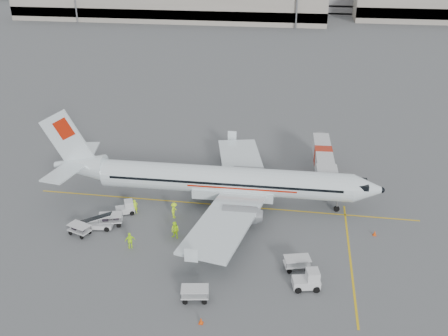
{
  "coord_description": "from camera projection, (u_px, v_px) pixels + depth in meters",
  "views": [
    {
      "loc": [
        8.24,
        -49.43,
        28.55
      ],
      "look_at": [
        0.0,
        2.0,
        3.8
      ],
      "focal_mm": 40.0,
      "sensor_mm": 36.0,
      "label": 1
    }
  ],
  "objects": [
    {
      "name": "cart_loaded_a",
      "position": [
        111.0,
        220.0,
        53.38
      ],
      "size": [
        2.75,
        2.03,
        1.29
      ],
      "primitive_type": null,
      "rotation": [
        0.0,
        0.0,
        0.25
      ],
      "color": "silver",
      "rests_on": "ground"
    },
    {
      "name": "cone_port",
      "position": [
        257.0,
        172.0,
        64.56
      ],
      "size": [
        0.4,
        0.4,
        0.66
      ],
      "primitive_type": "cone",
      "color": "#E2460B",
      "rests_on": "ground"
    },
    {
      "name": "aircraft",
      "position": [
        225.0,
        163.0,
        55.62
      ],
      "size": [
        38.08,
        30.11,
        10.35
      ],
      "primitive_type": null,
      "rotation": [
        0.0,
        0.0,
        0.02
      ],
      "color": "white",
      "rests_on": "ground"
    },
    {
      "name": "crew_c",
      "position": [
        174.0,
        210.0,
        54.59
      ],
      "size": [
        0.74,
        1.23,
        1.85
      ],
      "primitive_type": "imported",
      "rotation": [
        0.0,
        0.0,
        1.52
      ],
      "color": "#AFE216",
      "rests_on": "ground"
    },
    {
      "name": "stripe_cross",
      "position": [
        350.0,
        257.0,
        48.38
      ],
      "size": [
        0.2,
        20.0,
        0.01
      ],
      "primitive_type": "cube",
      "color": "yellow",
      "rests_on": "ground"
    },
    {
      "name": "belt_loader",
      "position": [
        97.0,
        219.0,
        52.57
      ],
      "size": [
        4.42,
        2.05,
        2.32
      ],
      "primitive_type": null,
      "rotation": [
        0.0,
        0.0,
        0.11
      ],
      "color": "silver",
      "rests_on": "ground"
    },
    {
      "name": "tug_mid",
      "position": [
        216.0,
        243.0,
        49.02
      ],
      "size": [
        2.48,
        1.71,
        1.75
      ],
      "primitive_type": null,
      "rotation": [
        0.0,
        0.0,
        0.2
      ],
      "color": "silver",
      "rests_on": "ground"
    },
    {
      "name": "crew_a",
      "position": [
        135.0,
        207.0,
        55.49
      ],
      "size": [
        0.72,
        0.71,
        1.68
      ],
      "primitive_type": "imported",
      "rotation": [
        0.0,
        0.0,
        0.75
      ],
      "color": "#AFE216",
      "rests_on": "ground"
    },
    {
      "name": "crew_b",
      "position": [
        175.0,
        230.0,
        50.92
      ],
      "size": [
        1.12,
        1.01,
        1.9
      ],
      "primitive_type": "imported",
      "rotation": [
        0.0,
        0.0,
        -0.38
      ],
      "color": "#AFE216",
      "rests_on": "ground"
    },
    {
      "name": "cone_stbd",
      "position": [
        201.0,
        320.0,
        40.03
      ],
      "size": [
        0.37,
        0.37,
        0.6
      ],
      "primitive_type": "cone",
      "color": "#E2460B",
      "rests_on": "ground"
    },
    {
      "name": "cart_empty_a",
      "position": [
        195.0,
        294.0,
        42.5
      ],
      "size": [
        2.53,
        1.74,
        1.22
      ],
      "primitive_type": null,
      "rotation": [
        0.0,
        0.0,
        0.16
      ],
      "color": "silver",
      "rests_on": "ground"
    },
    {
      "name": "cart_loaded_b",
      "position": [
        80.0,
        230.0,
        51.7
      ],
      "size": [
        2.58,
        2.04,
        1.18
      ],
      "primitive_type": null,
      "rotation": [
        0.0,
        0.0,
        -0.36
      ],
      "color": "silver",
      "rests_on": "ground"
    },
    {
      "name": "jet_bridge",
      "position": [
        322.0,
        162.0,
        63.68
      ],
      "size": [
        3.43,
        14.65,
        3.81
      ],
      "primitive_type": null,
      "rotation": [
        0.0,
        0.0,
        0.05
      ],
      "color": "silver",
      "rests_on": "ground"
    },
    {
      "name": "terminal_west",
      "position": [
        170.0,
        6.0,
        177.24
      ],
      "size": [
        110.0,
        22.0,
        9.0
      ],
      "primitive_type": null,
      "color": "gray",
      "rests_on": "ground"
    },
    {
      "name": "cart_empty_b",
      "position": [
        297.0,
        263.0,
        46.39
      ],
      "size": [
        2.68,
        1.99,
        1.25
      ],
      "primitive_type": null,
      "rotation": [
        0.0,
        0.0,
        0.26
      ],
      "color": "silver",
      "rests_on": "ground"
    },
    {
      "name": "crew_d",
      "position": [
        130.0,
        241.0,
        49.32
      ],
      "size": [
        1.12,
        0.84,
        1.78
      ],
      "primitive_type": "imported",
      "rotation": [
        0.0,
        0.0,
        3.59
      ],
      "color": "#AFE216",
      "rests_on": "ground"
    },
    {
      "name": "ground",
      "position": [
        221.0,
        205.0,
        57.52
      ],
      "size": [
        360.0,
        360.0,
        0.0
      ],
      "primitive_type": "plane",
      "color": "#56595B"
    },
    {
      "name": "tug_aft",
      "position": [
        125.0,
        207.0,
        55.46
      ],
      "size": [
        2.32,
        1.92,
        1.56
      ],
      "primitive_type": null,
      "rotation": [
        0.0,
        0.0,
        0.45
      ],
      "color": "silver",
      "rests_on": "ground"
    },
    {
      "name": "stripe_lead",
      "position": [
        221.0,
        205.0,
        57.51
      ],
      "size": [
        44.0,
        0.2,
        0.01
      ],
      "primitive_type": "cube",
      "color": "yellow",
      "rests_on": "ground"
    },
    {
      "name": "tug_fore",
      "position": [
        306.0,
        279.0,
        43.77
      ],
      "size": [
        2.61,
        1.83,
        1.84
      ],
      "primitive_type": null,
      "rotation": [
        0.0,
        0.0,
        0.21
      ],
      "color": "silver",
      "rests_on": "ground"
    },
    {
      "name": "cone_nose",
      "position": [
        375.0,
        233.0,
        51.67
      ],
      "size": [
        0.36,
        0.36,
        0.59
      ],
      "primitive_type": "cone",
      "color": "#E2460B",
      "rests_on": "ground"
    }
  ]
}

